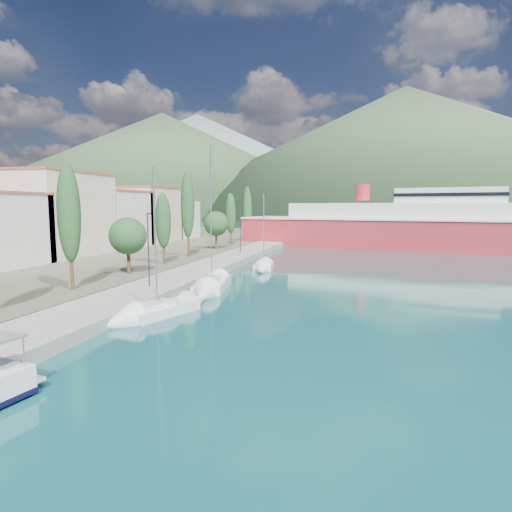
# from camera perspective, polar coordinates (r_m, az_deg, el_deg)

# --- Properties ---
(ground) EXTENTS (1400.00, 1400.00, 0.00)m
(ground) POSITION_cam_1_polar(r_m,az_deg,el_deg) (138.74, 11.00, 3.45)
(ground) COLOR #124D4F
(quay) EXTENTS (5.00, 88.00, 0.80)m
(quay) POSITION_cam_1_polar(r_m,az_deg,el_deg) (48.07, -6.84, -1.77)
(quay) COLOR gray
(quay) RESTS_ON ground
(land_strip) EXTENTS (70.00, 148.00, 0.70)m
(land_strip) POSITION_cam_1_polar(r_m,az_deg,el_deg) (77.82, -30.96, 0.50)
(land_strip) COLOR #565644
(land_strip) RESTS_ON ground
(hills_far) EXTENTS (1480.00, 900.00, 180.00)m
(hills_far) POSITION_cam_1_polar(r_m,az_deg,el_deg) (653.97, 26.46, 12.08)
(hills_far) COLOR slate
(hills_far) RESTS_ON ground
(hills_near) EXTENTS (1010.00, 520.00, 115.00)m
(hills_near) POSITION_cam_1_polar(r_m,az_deg,el_deg) (403.14, 27.84, 11.82)
(hills_near) COLOR #354F2F
(hills_near) RESTS_ON ground
(town_buildings) EXTENTS (9.20, 69.20, 11.30)m
(town_buildings) POSITION_cam_1_polar(r_m,az_deg,el_deg) (68.38, -21.77, 4.64)
(town_buildings) COLOR beige
(town_buildings) RESTS_ON land_strip
(tree_row) EXTENTS (3.91, 62.25, 11.34)m
(tree_row) POSITION_cam_1_polar(r_m,az_deg,el_deg) (55.78, -9.71, 4.93)
(tree_row) COLOR #47301E
(tree_row) RESTS_ON land_strip
(lamp_posts) EXTENTS (0.15, 47.99, 6.06)m
(lamp_posts) POSITION_cam_1_polar(r_m,az_deg,el_deg) (37.97, -12.76, 1.49)
(lamp_posts) COLOR #2D2D33
(lamp_posts) RESTS_ON quay
(sailboat_near) EXTENTS (4.65, 7.82, 10.79)m
(sailboat_near) POSITION_cam_1_polar(r_m,az_deg,el_deg) (29.00, -15.20, -7.74)
(sailboat_near) COLOR silver
(sailboat_near) RESTS_ON ground
(sailboat_mid) EXTENTS (4.07, 9.73, 13.59)m
(sailboat_mid) POSITION_cam_1_polar(r_m,az_deg,el_deg) (36.70, -6.44, -4.49)
(sailboat_mid) COLOR silver
(sailboat_mid) RESTS_ON ground
(sailboat_far) EXTENTS (2.97, 6.74, 9.58)m
(sailboat_far) POSITION_cam_1_polar(r_m,az_deg,el_deg) (49.33, 0.88, -1.65)
(sailboat_far) COLOR silver
(sailboat_far) RESTS_ON ground
(ferry) EXTENTS (61.70, 23.53, 11.99)m
(ferry) POSITION_cam_1_polar(r_m,az_deg,el_deg) (80.27, 19.90, 3.57)
(ferry) COLOR #B52631
(ferry) RESTS_ON ground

